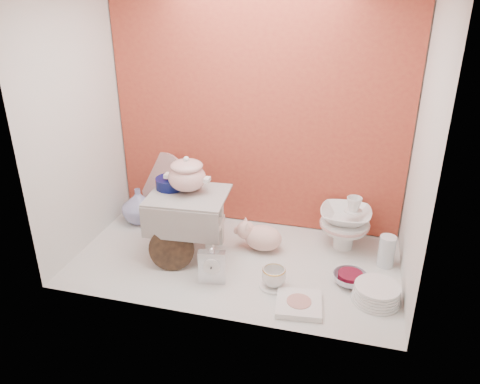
{
  "coord_description": "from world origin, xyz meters",
  "views": [
    {
      "loc": [
        0.61,
        -2.2,
        1.48
      ],
      "look_at": [
        0.02,
        0.02,
        0.42
      ],
      "focal_mm": 35.65,
      "sensor_mm": 36.0,
      "label": 1
    }
  ],
  "objects_px": {
    "floral_platter": "(164,185)",
    "blue_white_vase": "(139,205)",
    "step_stool": "(190,224)",
    "soup_tureen": "(187,174)",
    "crystal_bowl": "(350,279)",
    "dinner_plate_stack": "(377,293)",
    "plush_pig": "(263,238)",
    "gold_rim_teacup": "(274,277)",
    "porcelain_tower": "(345,222)",
    "mantel_clock": "(212,266)"
  },
  "relations": [
    {
      "from": "crystal_bowl",
      "to": "blue_white_vase",
      "type": "bearing_deg",
      "value": 165.68
    },
    {
      "from": "floral_platter",
      "to": "plush_pig",
      "type": "bearing_deg",
      "value": -20.79
    },
    {
      "from": "crystal_bowl",
      "to": "dinner_plate_stack",
      "type": "bearing_deg",
      "value": -40.71
    },
    {
      "from": "plush_pig",
      "to": "gold_rim_teacup",
      "type": "distance_m",
      "value": 0.36
    },
    {
      "from": "gold_rim_teacup",
      "to": "blue_white_vase",
      "type": "bearing_deg",
      "value": 154.1
    },
    {
      "from": "mantel_clock",
      "to": "dinner_plate_stack",
      "type": "bearing_deg",
      "value": -6.66
    },
    {
      "from": "step_stool",
      "to": "dinner_plate_stack",
      "type": "xyz_separation_m",
      "value": [
        1.05,
        -0.2,
        -0.14
      ]
    },
    {
      "from": "floral_platter",
      "to": "blue_white_vase",
      "type": "distance_m",
      "value": 0.21
    },
    {
      "from": "mantel_clock",
      "to": "soup_tureen",
      "type": "bearing_deg",
      "value": 117.69
    },
    {
      "from": "floral_platter",
      "to": "blue_white_vase",
      "type": "relative_size",
      "value": 1.89
    },
    {
      "from": "plush_pig",
      "to": "dinner_plate_stack",
      "type": "bearing_deg",
      "value": -4.18
    },
    {
      "from": "mantel_clock",
      "to": "plush_pig",
      "type": "xyz_separation_m",
      "value": [
        0.19,
        0.38,
        -0.02
      ]
    },
    {
      "from": "dinner_plate_stack",
      "to": "porcelain_tower",
      "type": "distance_m",
      "value": 0.53
    },
    {
      "from": "soup_tureen",
      "to": "gold_rim_teacup",
      "type": "distance_m",
      "value": 0.73
    },
    {
      "from": "crystal_bowl",
      "to": "gold_rim_teacup",
      "type": "bearing_deg",
      "value": -161.22
    },
    {
      "from": "blue_white_vase",
      "to": "crystal_bowl",
      "type": "bearing_deg",
      "value": -14.32
    },
    {
      "from": "floral_platter",
      "to": "blue_white_vase",
      "type": "xyz_separation_m",
      "value": [
        -0.13,
        -0.13,
        -0.1
      ]
    },
    {
      "from": "gold_rim_teacup",
      "to": "dinner_plate_stack",
      "type": "distance_m",
      "value": 0.51
    },
    {
      "from": "soup_tureen",
      "to": "crystal_bowl",
      "type": "xyz_separation_m",
      "value": [
        0.93,
        -0.12,
        -0.45
      ]
    },
    {
      "from": "step_stool",
      "to": "porcelain_tower",
      "type": "relative_size",
      "value": 1.28
    },
    {
      "from": "soup_tureen",
      "to": "plush_pig",
      "type": "height_order",
      "value": "soup_tureen"
    },
    {
      "from": "plush_pig",
      "to": "dinner_plate_stack",
      "type": "relative_size",
      "value": 1.16
    },
    {
      "from": "plush_pig",
      "to": "crystal_bowl",
      "type": "bearing_deg",
      "value": 0.33
    },
    {
      "from": "floral_platter",
      "to": "dinner_plate_stack",
      "type": "bearing_deg",
      "value": -23.54
    },
    {
      "from": "blue_white_vase",
      "to": "soup_tureen",
      "type": "bearing_deg",
      "value": -28.04
    },
    {
      "from": "mantel_clock",
      "to": "gold_rim_teacup",
      "type": "height_order",
      "value": "mantel_clock"
    },
    {
      "from": "mantel_clock",
      "to": "porcelain_tower",
      "type": "relative_size",
      "value": 0.61
    },
    {
      "from": "step_stool",
      "to": "plush_pig",
      "type": "height_order",
      "value": "step_stool"
    },
    {
      "from": "floral_platter",
      "to": "dinner_plate_stack",
      "type": "height_order",
      "value": "floral_platter"
    },
    {
      "from": "soup_tureen",
      "to": "gold_rim_teacup",
      "type": "bearing_deg",
      "value": -24.13
    },
    {
      "from": "gold_rim_teacup",
      "to": "mantel_clock",
      "type": "bearing_deg",
      "value": -172.11
    },
    {
      "from": "step_stool",
      "to": "porcelain_tower",
      "type": "xyz_separation_m",
      "value": [
        0.85,
        0.28,
        -0.02
      ]
    },
    {
      "from": "step_stool",
      "to": "soup_tureen",
      "type": "distance_m",
      "value": 0.29
    },
    {
      "from": "blue_white_vase",
      "to": "mantel_clock",
      "type": "distance_m",
      "value": 0.85
    },
    {
      "from": "soup_tureen",
      "to": "blue_white_vase",
      "type": "relative_size",
      "value": 1.08
    },
    {
      "from": "step_stool",
      "to": "floral_platter",
      "type": "xyz_separation_m",
      "value": [
        -0.32,
        0.4,
        0.03
      ]
    },
    {
      "from": "step_stool",
      "to": "blue_white_vase",
      "type": "distance_m",
      "value": 0.53
    },
    {
      "from": "blue_white_vase",
      "to": "gold_rim_teacup",
      "type": "distance_m",
      "value": 1.09
    },
    {
      "from": "plush_pig",
      "to": "blue_white_vase",
      "type": "bearing_deg",
      "value": -167.11
    },
    {
      "from": "mantel_clock",
      "to": "gold_rim_teacup",
      "type": "distance_m",
      "value": 0.32
    },
    {
      "from": "soup_tureen",
      "to": "plush_pig",
      "type": "bearing_deg",
      "value": 12.3
    },
    {
      "from": "floral_platter",
      "to": "crystal_bowl",
      "type": "bearing_deg",
      "value": -21.29
    },
    {
      "from": "blue_white_vase",
      "to": "crystal_bowl",
      "type": "xyz_separation_m",
      "value": [
        1.36,
        -0.35,
        -0.09
      ]
    },
    {
      "from": "floral_platter",
      "to": "porcelain_tower",
      "type": "distance_m",
      "value": 1.18
    },
    {
      "from": "dinner_plate_stack",
      "to": "soup_tureen",
      "type": "bearing_deg",
      "value": 167.74
    },
    {
      "from": "soup_tureen",
      "to": "dinner_plate_stack",
      "type": "height_order",
      "value": "soup_tureen"
    },
    {
      "from": "mantel_clock",
      "to": "porcelain_tower",
      "type": "distance_m",
      "value": 0.84
    },
    {
      "from": "dinner_plate_stack",
      "to": "crystal_bowl",
      "type": "xyz_separation_m",
      "value": [
        -0.13,
        0.11,
        -0.02
      ]
    },
    {
      "from": "soup_tureen",
      "to": "porcelain_tower",
      "type": "bearing_deg",
      "value": 15.98
    },
    {
      "from": "crystal_bowl",
      "to": "porcelain_tower",
      "type": "bearing_deg",
      "value": 99.5
    }
  ]
}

